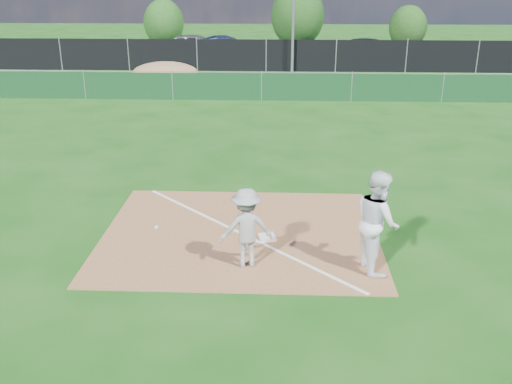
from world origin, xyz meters
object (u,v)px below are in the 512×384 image
(tree_left, at_px, (164,23))
(tree_right, at_px, (408,27))
(tree_mid, at_px, (298,16))
(car_left, at_px, (196,46))
(play_at_first, at_px, (246,228))
(car_right, at_px, (371,50))
(car_mid, at_px, (227,49))
(runner, at_px, (377,221))
(first_base, at_px, (267,237))

(tree_left, relative_size, tree_right, 1.11)
(tree_mid, bearing_deg, car_left, -140.87)
(play_at_first, relative_size, car_right, 0.48)
(play_at_first, bearing_deg, car_mid, 95.89)
(car_mid, distance_m, car_right, 9.25)
(tree_right, bearing_deg, play_at_first, -106.41)
(play_at_first, relative_size, tree_right, 0.74)
(runner, xyz_separation_m, car_left, (-7.47, 28.16, -0.17))
(play_at_first, distance_m, car_right, 28.42)
(runner, xyz_separation_m, tree_mid, (-0.67, 33.68, 1.36))
(car_right, xyz_separation_m, tree_left, (-14.59, 6.40, 1.10))
(car_left, bearing_deg, car_mid, -101.51)
(runner, height_order, tree_mid, tree_mid)
(play_at_first, relative_size, car_mid, 0.51)
(first_base, height_order, tree_mid, tree_mid)
(first_base, xyz_separation_m, car_right, (6.03, 26.50, 0.67))
(car_mid, relative_size, car_right, 0.94)
(tree_right, bearing_deg, tree_mid, 176.94)
(first_base, height_order, tree_left, tree_left)
(first_base, distance_m, play_at_first, 1.46)
(play_at_first, height_order, tree_left, tree_left)
(tree_mid, bearing_deg, car_right, -52.59)
(play_at_first, distance_m, tree_right, 34.68)
(tree_right, bearing_deg, tree_left, 177.39)
(tree_left, height_order, tree_right, tree_left)
(car_right, distance_m, tree_left, 15.97)
(car_mid, height_order, tree_right, tree_right)
(tree_mid, height_order, tree_right, tree_mid)
(car_left, bearing_deg, play_at_first, -165.52)
(car_left, relative_size, tree_mid, 1.06)
(car_mid, bearing_deg, tree_right, -71.22)
(tree_left, bearing_deg, car_left, -61.58)
(play_at_first, distance_m, car_mid, 27.69)
(first_base, height_order, car_right, car_right)
(first_base, distance_m, car_right, 27.18)
(car_left, distance_m, tree_right, 15.65)
(first_base, bearing_deg, car_right, 77.18)
(car_mid, height_order, tree_left, tree_left)
(first_base, xyz_separation_m, play_at_first, (-0.38, -1.19, 0.76))
(runner, relative_size, tree_mid, 0.44)
(first_base, height_order, car_mid, car_mid)
(car_right, bearing_deg, car_mid, 66.23)
(play_at_first, bearing_deg, runner, 0.03)
(car_right, xyz_separation_m, tree_mid, (-4.59, 6.00, 1.64))
(tree_right, bearing_deg, car_left, -160.95)
(car_mid, bearing_deg, first_base, -178.58)
(tree_left, distance_m, tree_mid, 10.02)
(car_left, xyz_separation_m, tree_left, (-3.20, 5.92, 0.99))
(play_at_first, distance_m, runner, 2.49)
(tree_left, xyz_separation_m, tree_mid, (10.00, -0.39, 0.54))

